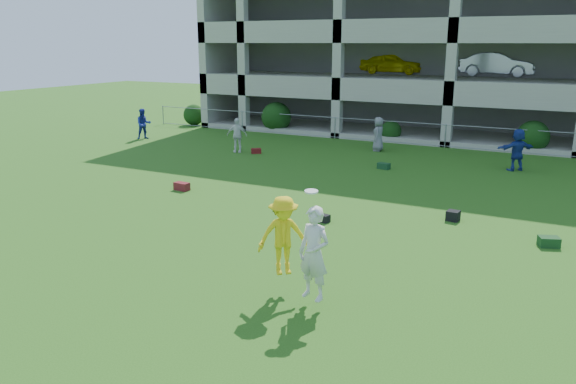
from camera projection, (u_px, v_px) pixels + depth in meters
The scene contains 15 objects.
ground at pixel (248, 290), 12.02m from camera, with size 100.00×100.00×0.00m, color #235114.
bystander_a at pixel (144, 124), 30.62m from camera, with size 0.80×0.63×1.65m, color navy.
bystander_b at pixel (237, 135), 26.90m from camera, with size 0.97×0.40×1.65m, color white.
bystander_c at pixel (378, 134), 27.24m from camera, with size 0.80×0.52×1.65m, color slate.
bystander_d at pixel (517, 150), 23.04m from camera, with size 1.62×0.51×1.74m, color navy.
bag_red_a at pixel (182, 186), 20.13m from camera, with size 0.55×0.30×0.28m, color #5A1E0F.
bag_black_b at pixel (323, 218), 16.60m from camera, with size 0.40×0.25×0.22m, color black.
bag_green_c at pixel (549, 242), 14.58m from camera, with size 0.50×0.35×0.26m, color #163914.
crate_d at pixel (453, 216), 16.69m from camera, with size 0.35×0.35×0.30m, color black.
bag_red_f at pixel (256, 151), 26.77m from camera, with size 0.45×0.28×0.24m, color #520E11.
bag_green_g at pixel (384, 166), 23.50m from camera, with size 0.50×0.30×0.25m, color #153A1D.
frisbee_contest at pixel (293, 241), 11.39m from camera, with size 1.87×1.23×2.15m.
parking_garage at pixel (483, 27), 34.21m from camera, with size 30.00×14.00×12.00m.
fence at pixel (445, 136), 28.14m from camera, with size 36.06×0.06×1.20m.
shrub_row at pixel (548, 122), 26.47m from camera, with size 34.38×2.52×3.50m.
Camera 1 is at (5.85, -9.42, 5.15)m, focal length 35.00 mm.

